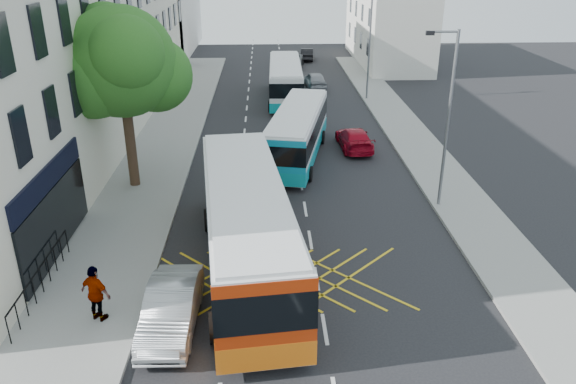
{
  "coord_description": "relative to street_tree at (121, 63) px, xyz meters",
  "views": [
    {
      "loc": [
        -1.8,
        -11.69,
        11.34
      ],
      "look_at": [
        -0.93,
        9.02,
        2.2
      ],
      "focal_mm": 35.0,
      "sensor_mm": 36.0,
      "label": 1
    }
  ],
  "objects": [
    {
      "name": "pavement_left",
      "position": [
        0.01,
        0.03,
        -6.22
      ],
      "size": [
        5.0,
        70.0,
        0.15
      ],
      "primitive_type": "cube",
      "color": "gray",
      "rests_on": "ground"
    },
    {
      "name": "pavement_right",
      "position": [
        16.01,
        0.03,
        -6.22
      ],
      "size": [
        3.0,
        70.0,
        0.15
      ],
      "primitive_type": "cube",
      "color": "gray",
      "rests_on": "ground"
    },
    {
      "name": "terrace_main",
      "position": [
        -5.49,
        9.52,
        0.46
      ],
      "size": [
        8.3,
        45.0,
        13.5
      ],
      "color": "#EBE3C5",
      "rests_on": "ground"
    },
    {
      "name": "terrace_far",
      "position": [
        -5.49,
        40.03,
        -1.29
      ],
      "size": [
        8.0,
        20.0,
        10.0
      ],
      "primitive_type": "cube",
      "color": "silver",
      "rests_on": "ground"
    },
    {
      "name": "building_right",
      "position": [
        19.51,
        33.03,
        -2.29
      ],
      "size": [
        6.0,
        18.0,
        8.0
      ],
      "primitive_type": "cube",
      "color": "silver",
      "rests_on": "ground"
    },
    {
      "name": "street_tree",
      "position": [
        0.0,
        0.0,
        0.0
      ],
      "size": [
        6.3,
        5.7,
        8.8
      ],
      "color": "#382619",
      "rests_on": "pavement_left"
    },
    {
      "name": "lamp_near",
      "position": [
        14.71,
        -2.97,
        -1.68
      ],
      "size": [
        1.45,
        0.15,
        8.0
      ],
      "color": "slate",
      "rests_on": "pavement_right"
    },
    {
      "name": "lamp_far",
      "position": [
        14.71,
        17.03,
        -1.68
      ],
      "size": [
        1.45,
        0.15,
        8.0
      ],
      "color": "slate",
      "rests_on": "pavement_right"
    },
    {
      "name": "railings",
      "position": [
        -1.19,
        -9.67,
        -5.57
      ],
      "size": [
        0.08,
        5.6,
        1.14
      ],
      "primitive_type": null,
      "color": "black",
      "rests_on": "pavement_left"
    },
    {
      "name": "bus_near",
      "position": [
        5.94,
        -8.17,
        -4.46
      ],
      "size": [
        4.24,
        12.59,
        3.47
      ],
      "rotation": [
        0.0,
        0.0,
        0.11
      ],
      "color": "silver",
      "rests_on": "ground"
    },
    {
      "name": "bus_mid",
      "position": [
        8.51,
        3.95,
        -4.78
      ],
      "size": [
        4.39,
        10.51,
        2.88
      ],
      "rotation": [
        0.0,
        0.0,
        -0.2
      ],
      "color": "silver",
      "rests_on": "ground"
    },
    {
      "name": "bus_far",
      "position": [
        8.34,
        17.36,
        -4.73
      ],
      "size": [
        2.8,
        10.61,
        2.97
      ],
      "rotation": [
        0.0,
        0.0,
        -0.02
      ],
      "color": "silver",
      "rests_on": "ground"
    },
    {
      "name": "parked_car_silver",
      "position": [
        3.61,
        -11.64,
        -5.56
      ],
      "size": [
        1.66,
        4.47,
        1.46
      ],
      "primitive_type": "imported",
      "rotation": [
        0.0,
        0.0,
        -0.03
      ],
      "color": "#A2A6AA",
      "rests_on": "ground"
    },
    {
      "name": "red_hatchback",
      "position": [
        12.07,
        5.45,
        -5.66
      ],
      "size": [
        2.0,
        4.46,
        1.27
      ],
      "primitive_type": "imported",
      "rotation": [
        0.0,
        0.0,
        3.19
      ],
      "color": "#A0061A",
      "rests_on": "ground"
    },
    {
      "name": "distant_car_grey",
      "position": [
        9.4,
        30.2,
        -5.61
      ],
      "size": [
        2.79,
        5.11,
        1.36
      ],
      "primitive_type": "imported",
      "rotation": [
        0.0,
        0.0,
        -0.11
      ],
      "color": "#42464A",
      "rests_on": "ground"
    },
    {
      "name": "distant_car_silver",
      "position": [
        11.06,
        21.42,
        -5.61
      ],
      "size": [
        1.91,
        4.09,
        1.35
      ],
      "primitive_type": "imported",
      "rotation": [
        0.0,
        0.0,
        3.22
      ],
      "color": "#929499",
      "rests_on": "ground"
    },
    {
      "name": "distant_car_dark",
      "position": [
        11.32,
        34.31,
        -5.67
      ],
      "size": [
        1.65,
        3.86,
        1.24
      ],
      "primitive_type": "imported",
      "rotation": [
        0.0,
        0.0,
        3.05
      ],
      "color": "black",
      "rests_on": "ground"
    },
    {
      "name": "pedestrian_far",
      "position": [
        1.2,
        -11.33,
        -5.16
      ],
      "size": [
        1.25,
        0.96,
        1.97
      ],
      "primitive_type": "imported",
      "rotation": [
        0.0,
        0.0,
        2.66
      ],
      "color": "gray",
      "rests_on": "pavement_left"
    }
  ]
}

